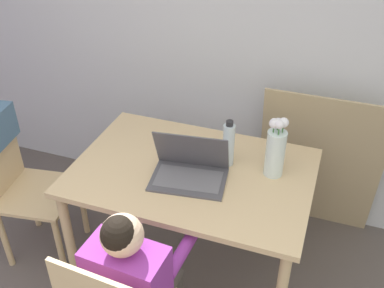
# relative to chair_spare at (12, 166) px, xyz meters

# --- Properties ---
(wall_back) EXTENTS (6.40, 0.05, 2.50)m
(wall_back) POSITION_rel_chair_spare_xyz_m (1.01, 0.91, 0.64)
(wall_back) COLOR silver
(wall_back) RESTS_ON ground_plane
(dining_table) EXTENTS (1.18, 0.80, 0.75)m
(dining_table) POSITION_rel_chair_spare_xyz_m (1.01, 0.14, 0.05)
(dining_table) COLOR #D6B784
(dining_table) RESTS_ON ground_plane
(chair_spare) EXTENTS (0.49, 0.46, 0.91)m
(chair_spare) POSITION_rel_chair_spare_xyz_m (0.00, 0.00, 0.00)
(chair_spare) COLOR #D6B784
(chair_spare) RESTS_ON ground_plane
(person_seated) EXTENTS (0.35, 0.44, 1.00)m
(person_seated) POSITION_rel_chair_spare_xyz_m (0.98, -0.47, 0.01)
(person_seated) COLOR purple
(person_seated) RESTS_ON ground_plane
(laptop) EXTENTS (0.39, 0.29, 0.24)m
(laptop) POSITION_rel_chair_spare_xyz_m (1.02, 0.08, 0.19)
(laptop) COLOR #4C4C51
(laptop) RESTS_ON dining_table
(flower_vase) EXTENTS (0.09, 0.09, 0.32)m
(flower_vase) POSITION_rel_chair_spare_xyz_m (1.39, 0.24, 0.28)
(flower_vase) COLOR silver
(flower_vase) RESTS_ON dining_table
(water_bottle) EXTENTS (0.06, 0.06, 0.25)m
(water_bottle) POSITION_rel_chair_spare_xyz_m (1.16, 0.25, 0.25)
(water_bottle) COLOR silver
(water_bottle) RESTS_ON dining_table
(cardboard_panel) EXTENTS (0.72, 0.15, 0.96)m
(cardboard_panel) POSITION_rel_chair_spare_xyz_m (1.60, 0.78, -0.13)
(cardboard_panel) COLOR tan
(cardboard_panel) RESTS_ON ground_plane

